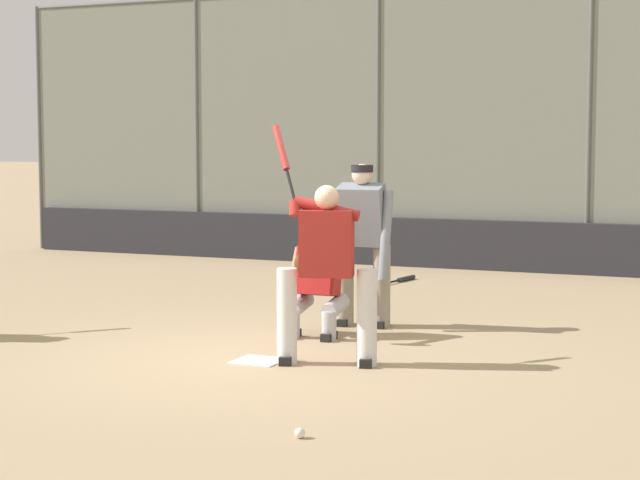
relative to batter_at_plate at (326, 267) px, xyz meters
The scene contains 11 objects.
ground_plane 1.09m from the batter_at_plate, 10.87° to the left, with size 160.00×160.00×0.00m, color tan.
home_plate_marker 1.09m from the batter_at_plate, 10.87° to the left, with size 0.43×0.43×0.01m, color white.
backstop_fence 7.91m from the batter_at_plate, 85.41° to the right, with size 17.10×0.08×4.54m.
padding_wall 7.69m from the batter_at_plate, 85.35° to the right, with size 16.68×0.18×0.79m, color #28282D.
bleachers_beyond 10.19m from the batter_at_plate, 76.44° to the right, with size 11.91×1.95×1.16m.
batter_at_plate is the anchor object (origin of this frame).
catcher_behind_plate 1.44m from the batter_at_plate, 63.16° to the right, with size 0.62×0.72×1.16m.
umpire_home 2.03m from the batter_at_plate, 78.49° to the right, with size 0.73×0.47×1.79m.
spare_bat_near_backstop 6.02m from the batter_at_plate, 78.22° to the right, with size 0.18×0.83×0.07m.
fielding_glove_on_dirt 6.98m from the batter_at_plate, 67.33° to the right, with size 0.31×0.24×0.11m.
baseball_loose 2.59m from the batter_at_plate, 108.64° to the left, with size 0.07×0.07×0.07m, color white.
Camera 1 is at (-4.34, 8.71, 2.02)m, focal length 60.00 mm.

